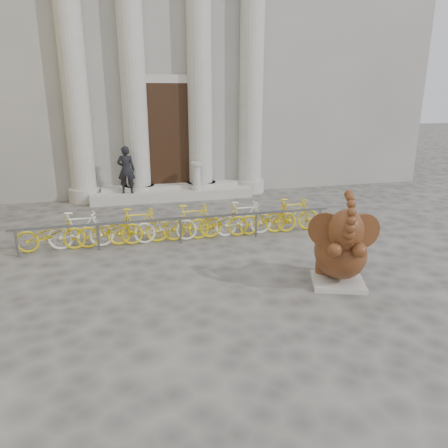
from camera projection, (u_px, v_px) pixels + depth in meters
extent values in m
plane|color=#474442|center=(242.00, 318.00, 7.93)|extent=(80.00, 80.00, 0.00)
cube|color=gray|center=(152.00, 43.00, 20.05)|extent=(22.00, 10.00, 12.00)
cube|color=black|center=(168.00, 136.00, 16.44)|extent=(2.40, 0.16, 4.00)
cylinder|color=#A8A59E|center=(75.00, 89.00, 15.08)|extent=(0.90, 0.90, 8.00)
cylinder|color=#A8A59E|center=(133.00, 89.00, 15.55)|extent=(0.90, 0.90, 8.00)
cylinder|color=#A8A59E|center=(200.00, 89.00, 16.11)|extent=(0.90, 0.90, 8.00)
cylinder|color=#A8A59E|center=(251.00, 89.00, 16.57)|extent=(0.90, 0.90, 8.00)
cube|color=#A8A59E|center=(172.00, 194.00, 16.59)|extent=(6.00, 1.20, 0.36)
cube|color=#A8A59E|center=(338.00, 282.00, 9.31)|extent=(1.33, 1.26, 0.11)
ellipsoid|color=black|center=(337.00, 261.00, 9.42)|extent=(1.13, 1.10, 0.68)
ellipsoid|color=black|center=(340.00, 252.00, 9.13)|extent=(1.39, 1.55, 1.11)
cylinder|color=black|center=(323.00, 266.00, 9.63)|extent=(0.41, 0.41, 0.28)
cylinder|color=black|center=(349.00, 267.00, 9.58)|extent=(0.41, 0.41, 0.28)
cylinder|color=black|center=(332.00, 249.00, 8.68)|extent=(0.45, 0.69, 0.43)
cylinder|color=black|center=(356.00, 250.00, 8.64)|extent=(0.45, 0.69, 0.43)
ellipsoid|color=black|center=(346.00, 231.00, 8.59)|extent=(0.91, 0.89, 0.85)
cylinder|color=black|center=(326.00, 230.00, 8.75)|extent=(0.61, 0.48, 0.73)
cylinder|color=black|center=(363.00, 231.00, 8.69)|extent=(0.73, 0.07, 0.73)
cone|color=beige|center=(340.00, 242.00, 8.45)|extent=(0.09, 0.25, 0.11)
cone|color=beige|center=(354.00, 243.00, 8.42)|extent=(0.20, 0.24, 0.11)
cube|color=slate|center=(180.00, 219.00, 11.59)|extent=(8.54, 0.06, 0.06)
cylinder|color=slate|center=(17.00, 244.00, 10.74)|extent=(0.06, 0.06, 0.70)
cylinder|color=slate|center=(98.00, 237.00, 11.19)|extent=(0.06, 0.06, 0.70)
cylinder|color=slate|center=(180.00, 231.00, 11.69)|extent=(0.06, 0.06, 0.70)
cylinder|color=slate|center=(256.00, 225.00, 12.19)|extent=(0.06, 0.06, 0.70)
cylinder|color=slate|center=(320.00, 220.00, 12.64)|extent=(0.06, 0.06, 0.70)
imported|color=yellow|center=(50.00, 232.00, 11.11)|extent=(1.70, 0.50, 1.00)
imported|color=white|center=(80.00, 230.00, 11.28)|extent=(1.66, 0.47, 1.00)
imported|color=yellow|center=(110.00, 228.00, 11.45)|extent=(1.70, 0.50, 1.00)
imported|color=yellow|center=(138.00, 226.00, 11.62)|extent=(1.66, 0.47, 1.00)
imported|color=white|center=(165.00, 224.00, 11.79)|extent=(1.70, 0.50, 1.00)
imported|color=yellow|center=(192.00, 222.00, 11.96)|extent=(1.66, 0.47, 1.00)
imported|color=yellow|center=(218.00, 220.00, 12.14)|extent=(1.70, 0.50, 1.00)
imported|color=white|center=(243.00, 218.00, 12.31)|extent=(1.66, 0.47, 1.00)
imported|color=yellow|center=(268.00, 217.00, 12.48)|extent=(1.70, 0.50, 1.00)
imported|color=yellow|center=(292.00, 215.00, 12.65)|extent=(1.66, 0.47, 1.00)
imported|color=black|center=(126.00, 170.00, 15.66)|extent=(0.67, 0.49, 1.71)
cylinder|color=#A8A59E|center=(197.00, 188.00, 16.44)|extent=(0.42, 0.42, 0.13)
cylinder|color=#A8A59E|center=(196.00, 177.00, 16.32)|extent=(0.30, 0.30, 0.95)
cylinder|color=#A8A59E|center=(196.00, 164.00, 16.17)|extent=(0.42, 0.42, 0.11)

